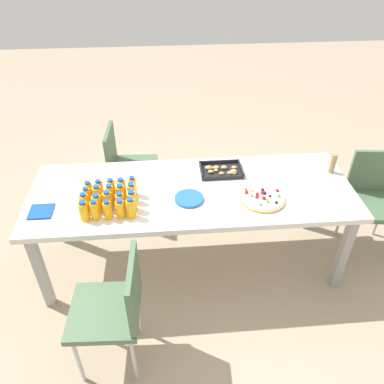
{
  "coord_description": "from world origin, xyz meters",
  "views": [
    {
      "loc": [
        -0.18,
        -2.13,
        2.31
      ],
      "look_at": [
        -0.01,
        -0.05,
        0.74
      ],
      "focal_mm": 35.47,
      "sensor_mm": 36.0,
      "label": 1
    }
  ],
  "objects": [
    {
      "name": "ground_plane",
      "position": [
        0.0,
        0.0,
        0.0
      ],
      "size": [
        12.0,
        12.0,
        0.0
      ],
      "primitive_type": "plane",
      "color": "tan"
    },
    {
      "name": "party_table",
      "position": [
        0.0,
        0.0,
        0.66
      ],
      "size": [
        2.27,
        0.82,
        0.72
      ],
      "color": "silver",
      "rests_on": "ground_plane"
    },
    {
      "name": "chair_end",
      "position": [
        1.44,
        0.11,
        0.5
      ],
      "size": [
        0.45,
        0.45,
        0.83
      ],
      "rotation": [
        0.0,
        0.0,
        3.01
      ],
      "color": "#4C6B4C",
      "rests_on": "ground_plane"
    },
    {
      "name": "chair_far_left",
      "position": [
        -0.53,
        0.73,
        0.5
      ],
      "size": [
        0.42,
        0.42,
        0.83
      ],
      "rotation": [
        0.0,
        0.0,
        -1.62
      ],
      "color": "#4C6B4C",
      "rests_on": "ground_plane"
    },
    {
      "name": "chair_near_left",
      "position": [
        -0.5,
        -0.77,
        0.5
      ],
      "size": [
        0.42,
        0.42,
        0.83
      ],
      "rotation": [
        0.0,
        0.0,
        1.52
      ],
      "color": "#4C6B4C",
      "rests_on": "ground_plane"
    },
    {
      "name": "juice_bottle_0",
      "position": [
        -0.7,
        -0.26,
        0.79
      ],
      "size": [
        0.06,
        0.06,
        0.14
      ],
      "color": "#F9AC14",
      "rests_on": "party_table"
    },
    {
      "name": "juice_bottle_1",
      "position": [
        -0.64,
        -0.25,
        0.79
      ],
      "size": [
        0.05,
        0.05,
        0.14
      ],
      "color": "#FAAD14",
      "rests_on": "party_table"
    },
    {
      "name": "juice_bottle_2",
      "position": [
        -0.56,
        -0.25,
        0.78
      ],
      "size": [
        0.05,
        0.05,
        0.14
      ],
      "color": "#F9AD14",
      "rests_on": "party_table"
    },
    {
      "name": "juice_bottle_3",
      "position": [
        -0.48,
        -0.25,
        0.78
      ],
      "size": [
        0.06,
        0.06,
        0.13
      ],
      "color": "#F9AB14",
      "rests_on": "party_table"
    },
    {
      "name": "juice_bottle_4",
      "position": [
        -0.41,
        -0.25,
        0.79
      ],
      "size": [
        0.06,
        0.06,
        0.15
      ],
      "color": "#FAAD14",
      "rests_on": "party_table"
    },
    {
      "name": "juice_bottle_5",
      "position": [
        -0.71,
        -0.17,
        0.79
      ],
      "size": [
        0.06,
        0.06,
        0.14
      ],
      "color": "#FAAE14",
      "rests_on": "party_table"
    },
    {
      "name": "juice_bottle_6",
      "position": [
        -0.63,
        -0.18,
        0.78
      ],
      "size": [
        0.06,
        0.06,
        0.13
      ],
      "color": "#F9AE14",
      "rests_on": "party_table"
    },
    {
      "name": "juice_bottle_7",
      "position": [
        -0.56,
        -0.17,
        0.79
      ],
      "size": [
        0.06,
        0.06,
        0.15
      ],
      "color": "#F9AF14",
      "rests_on": "party_table"
    },
    {
      "name": "juice_bottle_8",
      "position": [
        -0.48,
        -0.17,
        0.78
      ],
      "size": [
        0.06,
        0.06,
        0.13
      ],
      "color": "#FAAD14",
      "rests_on": "party_table"
    },
    {
      "name": "juice_bottle_9",
      "position": [
        -0.41,
        -0.18,
        0.79
      ],
      "size": [
        0.06,
        0.06,
        0.15
      ],
      "color": "#F9AB14",
      "rests_on": "party_table"
    },
    {
      "name": "juice_bottle_10",
      "position": [
        -0.71,
        -0.1,
        0.78
      ],
      "size": [
        0.05,
        0.05,
        0.13
      ],
      "color": "#FAAC14",
      "rests_on": "party_table"
    },
    {
      "name": "juice_bottle_11",
      "position": [
        -0.64,
        -0.1,
        0.79
      ],
      "size": [
        0.06,
        0.06,
        0.15
      ],
      "color": "#FAAE14",
      "rests_on": "party_table"
    },
    {
      "name": "juice_bottle_12",
      "position": [
        -0.55,
        -0.11,
        0.79
      ],
      "size": [
        0.05,
        0.05,
        0.15
      ],
      "color": "#FAAD14",
      "rests_on": "party_table"
    },
    {
      "name": "juice_bottle_13",
      "position": [
        -0.48,
        -0.1,
        0.79
      ],
      "size": [
        0.06,
        0.06,
        0.14
      ],
      "color": "#FAAC14",
      "rests_on": "party_table"
    },
    {
      "name": "juice_bottle_14",
      "position": [
        -0.41,
        -0.1,
        0.79
      ],
      "size": [
        0.06,
        0.06,
        0.15
      ],
      "color": "#FAAE14",
      "rests_on": "party_table"
    },
    {
      "name": "juice_bottle_15",
      "position": [
        -0.7,
        -0.03,
        0.78
      ],
      "size": [
        0.06,
        0.06,
        0.13
      ],
      "color": "#FAAC14",
      "rests_on": "party_table"
    },
    {
      "name": "juice_bottle_16",
      "position": [
        -0.63,
        -0.03,
        0.79
      ],
      "size": [
        0.06,
        0.06,
        0.14
      ],
      "color": "#FAAE14",
      "rests_on": "party_table"
    },
    {
      "name": "juice_bottle_17",
      "position": [
        -0.55,
        -0.02,
        0.79
      ],
      "size": [
        0.05,
        0.05,
        0.14
      ],
      "color": "#F9AE14",
      "rests_on": "party_table"
    },
    {
      "name": "juice_bottle_18",
      "position": [
        -0.48,
        -0.03,
        0.79
      ],
      "size": [
        0.06,
        0.06,
        0.14
      ],
      "color": "#FAAF14",
      "rests_on": "party_table"
    },
    {
      "name": "juice_bottle_19",
      "position": [
        -0.41,
        -0.02,
        0.79
      ],
      "size": [
        0.05,
        0.05,
        0.15
      ],
      "color": "#FAAE14",
      "rests_on": "party_table"
    },
    {
      "name": "fruit_pizza",
      "position": [
        0.46,
        -0.15,
        0.73
      ],
      "size": [
        0.31,
        0.31,
        0.05
      ],
      "color": "tan",
      "rests_on": "party_table"
    },
    {
      "name": "snack_tray",
      "position": [
        0.24,
        0.21,
        0.73
      ],
      "size": [
        0.31,
        0.22,
        0.04
      ],
      "color": "black",
      "rests_on": "party_table"
    },
    {
      "name": "plate_stack",
      "position": [
        -0.03,
        -0.11,
        0.73
      ],
      "size": [
        0.2,
        0.2,
        0.02
      ],
      "color": "blue",
      "rests_on": "party_table"
    },
    {
      "name": "napkin_stack",
      "position": [
        -1.0,
        -0.16,
        0.73
      ],
      "size": [
        0.15,
        0.15,
        0.01
      ],
      "primitive_type": "cube",
      "color": "#194CA5",
      "rests_on": "party_table"
    },
    {
      "name": "cardboard_tube",
      "position": [
        1.05,
        0.14,
        0.8
      ],
      "size": [
        0.04,
        0.04,
        0.15
      ],
      "primitive_type": "cylinder",
      "color": "#9E7A56",
      "rests_on": "party_table"
    }
  ]
}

